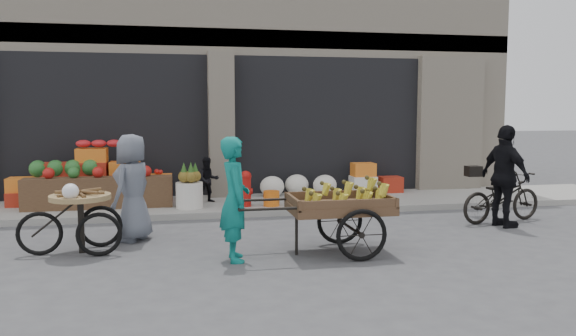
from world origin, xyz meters
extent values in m
plane|color=#424244|center=(0.00, 0.00, 0.00)|extent=(80.00, 80.00, 0.00)
cube|color=gray|center=(0.00, 4.10, 0.06)|extent=(18.00, 2.20, 0.12)
cube|color=beige|center=(0.00, 8.20, 3.50)|extent=(14.00, 6.00, 7.00)
cube|color=gray|center=(0.00, 5.35, 3.60)|extent=(14.00, 0.30, 0.40)
cube|color=black|center=(-2.48, 6.00, 1.67)|extent=(4.40, 1.60, 3.10)
cube|color=black|center=(2.48, 6.00, 1.67)|extent=(4.40, 1.60, 3.10)
cube|color=beige|center=(0.00, 5.15, 1.67)|extent=(0.55, 0.80, 3.22)
cube|color=brown|center=(-2.48, 3.95, 0.42)|extent=(2.80, 0.45, 0.60)
sphere|color=#1E5923|center=(-3.17, 4.45, 0.86)|extent=(0.34, 0.34, 0.34)
cylinder|color=silver|center=(-0.75, 3.60, 0.37)|extent=(0.52, 0.52, 0.50)
cylinder|color=#A5140F|center=(0.35, 3.55, 0.40)|extent=(0.20, 0.20, 0.56)
sphere|color=#A5140F|center=(0.35, 3.55, 0.72)|extent=(0.22, 0.22, 0.22)
cylinder|color=orange|center=(0.85, 3.50, 0.27)|extent=(0.32, 0.32, 0.30)
ellipsoid|color=silver|center=(1.68, 4.70, 0.34)|extent=(1.70, 0.60, 0.44)
imported|color=black|center=(-0.35, 4.20, 0.58)|extent=(0.51, 0.43, 0.93)
cube|color=brown|center=(1.25, 0.17, 0.65)|extent=(1.42, 0.92, 0.13)
torus|color=black|center=(1.41, -0.34, 0.36)|extent=(0.71, 0.06, 0.71)
torus|color=black|center=(1.41, 0.67, 0.36)|extent=(0.71, 0.06, 0.71)
cylinder|color=black|center=(0.63, 0.17, 0.29)|extent=(0.04, 0.04, 0.59)
imported|color=#0E7269|center=(-0.24, 0.06, 0.84)|extent=(0.42, 0.62, 1.67)
cylinder|color=#9E7F51|center=(-2.34, 0.90, 0.80)|extent=(0.90, 0.90, 0.07)
cube|color=black|center=(-2.34, 0.90, 0.40)|extent=(0.09, 0.09, 0.80)
torus|color=black|center=(-2.07, 0.64, 0.31)|extent=(0.62, 0.11, 0.62)
torus|color=black|center=(-2.11, 1.20, 0.31)|extent=(0.62, 0.11, 0.62)
torus|color=black|center=(-2.89, 0.86, 0.31)|extent=(0.62, 0.11, 0.62)
imported|color=slate|center=(-1.67, 1.54, 0.83)|extent=(0.86, 0.96, 1.66)
imported|color=black|center=(4.76, 1.69, 0.45)|extent=(1.80, 0.93, 0.90)
imported|color=black|center=(4.56, 1.29, 0.88)|extent=(0.63, 1.10, 1.77)
camera|label=1|loc=(-1.03, -7.35, 2.03)|focal=35.00mm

